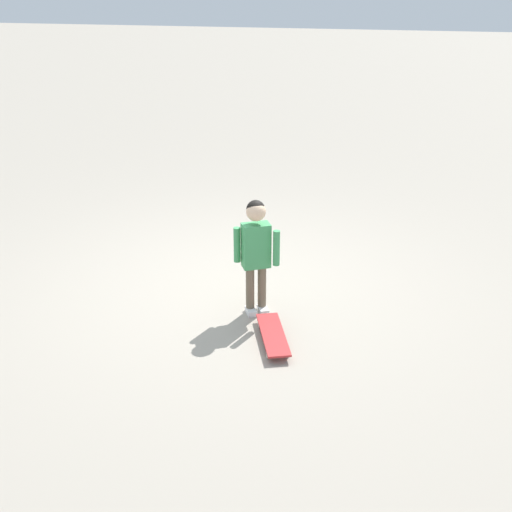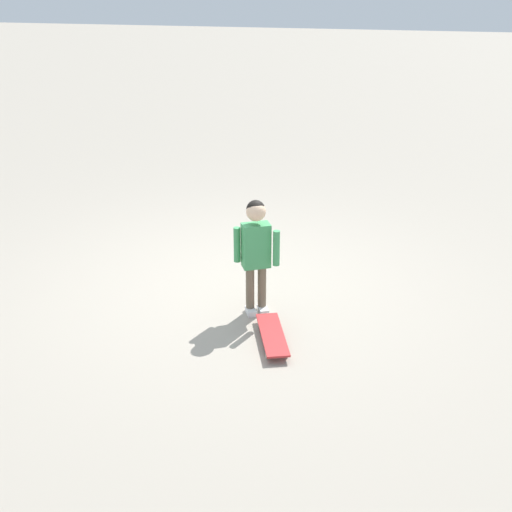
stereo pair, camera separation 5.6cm
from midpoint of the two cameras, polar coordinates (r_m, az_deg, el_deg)
ground_plane at (r=6.58m, az=-2.22°, el=-2.49°), size 50.00×50.00×0.00m
child_person at (r=5.82m, az=-0.27°, el=0.95°), size 0.41×0.25×1.06m
skateboard at (r=5.64m, az=1.17°, el=-6.71°), size 0.40×0.72×0.07m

